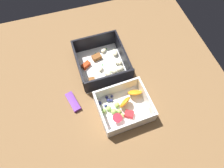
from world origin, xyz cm
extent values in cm
cube|color=brown|center=(0.00, 0.00, 1.00)|extent=(80.00, 80.00, 2.00)
cube|color=white|center=(7.82, 0.42, 2.30)|extent=(18.12, 16.69, 0.60)
cube|color=black|center=(-0.80, 0.27, 5.79)|extent=(0.88, 16.40, 6.39)
cube|color=black|center=(16.44, 0.56, 5.79)|extent=(0.88, 16.40, 6.39)
cube|color=black|center=(7.69, 8.31, 5.79)|extent=(16.65, 0.88, 6.39)
cube|color=black|center=(7.96, -7.48, 5.79)|extent=(16.65, 0.88, 6.39)
ellipsoid|color=beige|center=(6.31, 1.23, 3.43)|extent=(2.78, 2.34, 1.19)
ellipsoid|color=beige|center=(3.66, -0.57, 3.63)|extent=(3.59, 3.26, 1.48)
ellipsoid|color=beige|center=(13.59, -1.96, 3.40)|extent=(2.68, 2.77, 1.14)
ellipsoid|color=beige|center=(6.97, -5.45, 3.61)|extent=(3.42, 3.51, 1.44)
ellipsoid|color=beige|center=(11.25, -5.56, 3.62)|extent=(2.96, 2.11, 1.45)
ellipsoid|color=beige|center=(0.96, -4.28, 3.40)|extent=(2.77, 2.71, 1.14)
ellipsoid|color=beige|center=(4.30, -5.15, 3.60)|extent=(2.26, 3.04, 1.43)
ellipsoid|color=beige|center=(4.19, -2.79, 3.46)|extent=(2.99, 2.76, 1.23)
cube|color=brown|center=(11.34, 1.22, 3.38)|extent=(2.81, 3.61, 1.56)
cube|color=red|center=(9.13, 5.70, 3.41)|extent=(2.99, 3.52, 1.61)
cube|color=brown|center=(2.11, 5.27, 3.37)|extent=(2.86, 2.31, 1.54)
cube|color=#387A33|center=(2.97, -3.57, 2.70)|extent=(0.60, 0.40, 0.20)
cube|color=#387A33|center=(13.60, 1.06, 2.70)|extent=(0.60, 0.40, 0.20)
cube|color=#387A33|center=(14.45, -3.21, 2.70)|extent=(0.60, 0.40, 0.20)
cube|color=#387A33|center=(4.28, -1.75, 2.70)|extent=(0.60, 0.40, 0.20)
cube|color=#387A33|center=(7.97, -0.12, 2.70)|extent=(0.60, 0.40, 0.20)
cube|color=white|center=(-9.99, -1.78, 2.30)|extent=(14.40, 16.39, 0.60)
cube|color=white|center=(-16.43, -2.16, 5.01)|extent=(1.52, 15.63, 4.82)
cube|color=white|center=(-3.55, -1.40, 5.01)|extent=(1.52, 15.63, 4.82)
cube|color=white|center=(-10.43, 5.72, 5.01)|extent=(12.32, 1.32, 4.82)
cube|color=white|center=(-9.55, -9.28, 5.01)|extent=(12.32, 1.32, 4.82)
ellipsoid|color=orange|center=(-8.90, -2.40, 4.99)|extent=(4.81, 5.20, 4.57)
ellipsoid|color=orange|center=(-6.62, -6.56, 4.84)|extent=(4.84, 5.20, 4.28)
cube|color=red|center=(-12.43, -2.68, 3.41)|extent=(3.13, 3.36, 1.62)
cube|color=#F4EACC|center=(-13.69, -7.50, 3.46)|extent=(3.05, 2.40, 1.72)
sphere|color=#9ECC60|center=(-8.39, 0.47, 3.46)|extent=(1.72, 1.72, 1.72)
sphere|color=#9ECC60|center=(-8.83, 2.81, 3.42)|extent=(1.63, 1.63, 1.63)
sphere|color=#9ECC60|center=(-10.31, 1.61, 3.55)|extent=(1.90, 1.90, 1.90)
sphere|color=#9ECC60|center=(-10.60, -0.36, 3.33)|extent=(1.46, 1.46, 1.46)
sphere|color=#9ECC60|center=(-12.14, -0.52, 3.31)|extent=(1.42, 1.42, 1.42)
sphere|color=#9ECC60|center=(-9.10, 4.50, 3.38)|extent=(1.57, 1.57, 1.57)
cone|color=red|center=(-13.00, 1.29, 3.78)|extent=(2.95, 2.95, 2.36)
sphere|color=navy|center=(-6.04, 4.85, 3.18)|extent=(1.16, 1.16, 1.16)
sphere|color=navy|center=(-4.88, 0.53, 3.06)|extent=(0.92, 0.92, 0.92)
sphere|color=navy|center=(-5.98, 2.01, 3.19)|extent=(1.17, 1.17, 1.17)
sphere|color=navy|center=(-4.74, 2.23, 3.10)|extent=(1.00, 1.00, 1.00)
sphere|color=navy|center=(-7.50, 3.39, 3.06)|extent=(0.92, 0.92, 0.92)
sphere|color=navy|center=(-6.34, 1.05, 3.08)|extent=(0.95, 0.95, 0.95)
cube|color=#51197A|center=(-2.91, 12.96, 2.60)|extent=(7.37, 4.04, 1.20)
camera|label=1|loc=(-32.72, 9.07, 63.47)|focal=33.30mm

